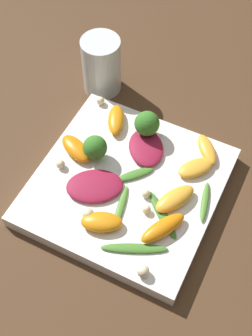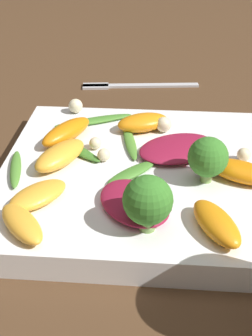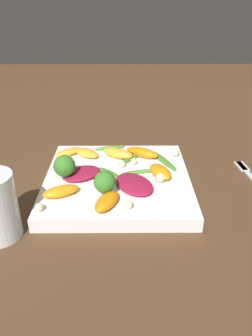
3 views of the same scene
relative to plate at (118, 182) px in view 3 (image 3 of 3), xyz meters
The scene contains 25 objects.
ground_plane 0.01m from the plate, ahead, with size 2.40×2.40×0.00m, color #4C331E.
plate is the anchor object (origin of this frame).
fork 0.28m from the plate, ahead, with size 0.04×0.18×0.01m.
radicchio_leaf_0 0.07m from the plate, behind, with size 0.09×0.09×0.01m.
radicchio_leaf_1 0.05m from the plate, 51.72° to the right, with size 0.10×0.11×0.01m.
orange_segment_0 0.08m from the plate, 91.31° to the left, with size 0.07×0.06×0.02m.
orange_segment_1 0.10m from the plate, 57.96° to the left, with size 0.08×0.06×0.02m.
orange_segment_2 0.14m from the plate, 140.34° to the left, with size 0.06×0.06×0.01m.
orange_segment_3 0.12m from the plate, 144.87° to the right, with size 0.07×0.05×0.02m.
orange_segment_4 0.11m from the plate, 127.87° to the left, with size 0.06×0.06×0.01m.
orange_segment_5 0.10m from the plate, 99.05° to the right, with size 0.05×0.07×0.02m.
orange_segment_6 0.09m from the plate, ahead, with size 0.05×0.07×0.02m.
broccoli_floret_0 0.11m from the plate, behind, with size 0.04×0.04×0.05m.
broccoli_floret_1 0.08m from the plate, 107.41° to the right, with size 0.04×0.04×0.05m.
arugula_sprig_0 0.02m from the plate, 160.70° to the left, with size 0.06×0.05×0.01m.
arugula_sprig_1 0.05m from the plate, 14.61° to the left, with size 0.08×0.03×0.01m.
arugula_sprig_2 0.12m from the plate, 98.90° to the left, with size 0.07×0.03×0.01m.
arugula_sprig_3 0.08m from the plate, 68.17° to the left, with size 0.07×0.08×0.01m.
arugula_sprig_4 0.11m from the plate, 31.57° to the left, with size 0.05×0.09×0.01m.
macadamia_nut_0 0.04m from the plate, 75.85° to the left, with size 0.01×0.01×0.01m.
macadamia_nut_1 0.09m from the plate, 16.72° to the right, with size 0.02×0.02×0.02m.
macadamia_nut_2 0.06m from the plate, 55.60° to the left, with size 0.01×0.01×0.01m.
macadamia_nut_3 0.11m from the plate, 79.24° to the right, with size 0.01×0.01×0.01m.
macadamia_nut_4 0.17m from the plate, 137.91° to the right, with size 0.01×0.01×0.01m.
macadamia_nut_5 0.15m from the plate, 34.72° to the left, with size 0.02×0.02×0.02m.
Camera 3 is at (0.01, -0.55, 0.34)m, focal length 35.00 mm.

